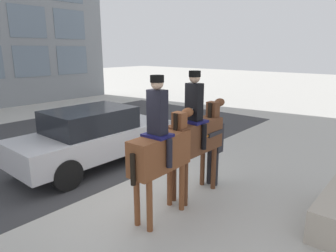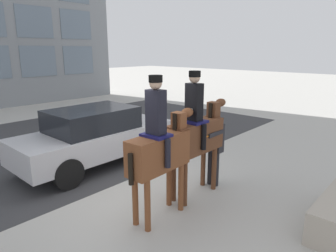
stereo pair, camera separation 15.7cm
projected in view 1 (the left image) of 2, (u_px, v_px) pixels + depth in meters
ground_plane at (136, 189)px, 6.95m from camera, size 80.00×80.00×0.00m
road_surface at (37, 147)px, 9.95m from camera, size 18.08×8.50×0.01m
mounted_horse_lead at (161, 148)px, 5.47m from camera, size 1.75×0.65×2.71m
mounted_horse_companion at (196, 133)px, 6.37m from camera, size 1.87×0.65×2.72m
pedestrian_bystander at (213, 144)px, 6.93m from camera, size 0.82×0.44×1.71m
street_car_near_lane at (93, 136)px, 8.20m from camera, size 4.43×1.84×1.61m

